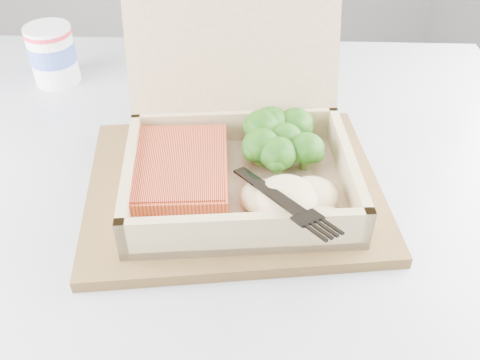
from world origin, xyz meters
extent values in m
cube|color=#A2A4AB|center=(0.70, 0.31, 0.73)|extent=(1.01, 1.01, 0.03)
cube|color=brown|center=(0.74, 0.32, 0.75)|extent=(0.35, 0.29, 0.01)
cube|color=tan|center=(0.74, 0.31, 0.76)|extent=(0.26, 0.22, 0.01)
cube|color=tan|center=(0.63, 0.32, 0.78)|extent=(0.04, 0.18, 0.05)
cube|color=tan|center=(0.85, 0.29, 0.78)|extent=(0.04, 0.18, 0.05)
cube|color=tan|center=(0.73, 0.22, 0.78)|extent=(0.24, 0.05, 0.05)
cube|color=tan|center=(0.75, 0.39, 0.78)|extent=(0.24, 0.05, 0.05)
cube|color=tan|center=(0.76, 0.43, 0.88)|extent=(0.25, 0.11, 0.18)
cube|color=#D25529|center=(0.68, 0.33, 0.78)|extent=(0.13, 0.15, 0.03)
ellipsoid|color=#CDB985|center=(0.78, 0.26, 0.78)|extent=(0.10, 0.09, 0.04)
cube|color=black|center=(0.74, 0.31, 0.80)|extent=(0.05, 0.11, 0.03)
cube|color=black|center=(0.77, 0.23, 0.80)|extent=(0.04, 0.05, 0.02)
cylinder|color=silver|center=(0.54, 0.63, 0.78)|extent=(0.07, 0.07, 0.08)
cylinder|color=#4259AF|center=(0.54, 0.63, 0.79)|extent=(0.07, 0.07, 0.03)
cylinder|color=red|center=(0.54, 0.63, 0.82)|extent=(0.07, 0.07, 0.01)
cube|color=white|center=(0.75, 0.49, 0.74)|extent=(0.09, 0.15, 0.00)
camera|label=1|loc=(0.65, -0.12, 1.13)|focal=40.00mm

